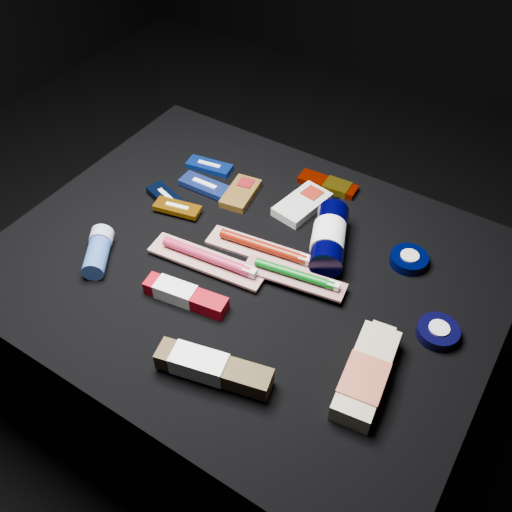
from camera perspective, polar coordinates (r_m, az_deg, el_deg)
The scene contains 19 objects.
ground at distance 1.46m, azimuth -0.72°, elevation -11.48°, with size 3.00×3.00×0.00m, color black.
cloth_table at distance 1.30m, azimuth -0.80°, elevation -6.75°, with size 0.98×0.78×0.40m, color black.
luna_bar_0 at distance 1.38m, azimuth -4.69°, elevation 8.94°, with size 0.11×0.06×0.01m.
luna_bar_1 at distance 1.31m, azimuth -5.15°, elevation 7.02°, with size 0.12×0.05×0.02m.
luna_bar_2 at distance 1.29m, azimuth -8.94°, elevation 5.81°, with size 0.11×0.07×0.01m.
luna_bar_3 at distance 1.26m, azimuth -7.87°, elevation 4.78°, with size 0.11×0.06×0.01m.
clif_bar_0 at distance 1.29m, azimuth -1.46°, elevation 6.40°, with size 0.08×0.12×0.02m.
clif_bar_1 at distance 1.27m, azimuth 4.80°, elevation 5.30°, with size 0.09×0.14×0.02m.
power_bar at distance 1.32m, azimuth 7.49°, elevation 7.05°, with size 0.14×0.05×0.02m.
lotion_bottle at distance 1.16m, azimuth 7.34°, elevation 1.86°, with size 0.12×0.21×0.07m.
cream_tin_upper at distance 1.18m, azimuth 15.04°, elevation -0.33°, with size 0.08×0.08×0.02m.
cream_tin_lower at distance 1.07m, azimuth 17.73°, elevation -7.23°, with size 0.08×0.08×0.02m.
bodywash_bottle at distance 0.98m, azimuth 10.92°, elevation -11.71°, with size 0.09×0.20×0.04m.
deodorant_stick at distance 1.18m, azimuth -15.51°, elevation 0.45°, with size 0.10×0.12×0.05m.
toothbrush_pack_0 at distance 1.16m, azimuth 0.85°, elevation 0.66°, with size 0.24×0.09×0.03m.
toothbrush_pack_1 at distance 1.13m, azimuth -4.78°, elevation -0.35°, with size 0.25×0.08×0.03m.
toothbrush_pack_2 at distance 1.09m, azimuth 3.98°, elevation -2.04°, with size 0.21×0.08×0.02m.
toothpaste_carton_red at distance 1.08m, azimuth -7.39°, elevation -3.84°, with size 0.17×0.06×0.03m.
toothpaste_carton_green at distance 0.97m, azimuth -4.75°, elevation -10.99°, with size 0.20×0.09×0.04m.
Camera 1 is at (0.44, -0.65, 1.24)m, focal length 40.00 mm.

